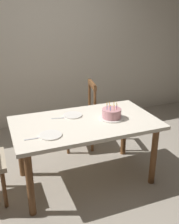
{
  "coord_description": "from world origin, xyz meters",
  "views": [
    {
      "loc": [
        -0.89,
        -2.41,
        1.87
      ],
      "look_at": [
        0.05,
        0.0,
        0.84
      ],
      "focal_mm": 41.71,
      "sensor_mm": 36.0,
      "label": 1
    }
  ],
  "objects": [
    {
      "name": "plate_far_side",
      "position": [
        -0.08,
        0.2,
        0.74
      ],
      "size": [
        0.22,
        0.22,
        0.01
      ],
      "primitive_type": "cylinder",
      "color": "white",
      "rests_on": "dining_table"
    },
    {
      "name": "chair_spindle_back",
      "position": [
        0.21,
        0.76,
        0.46
      ],
      "size": [
        0.51,
        0.51,
        0.95
      ],
      "color": "tan",
      "rests_on": "ground"
    },
    {
      "name": "plate_near_celebrant",
      "position": [
        -0.43,
        -0.2,
        0.74
      ],
      "size": [
        0.22,
        0.22,
        0.01
      ],
      "primitive_type": "cylinder",
      "color": "white",
      "rests_on": "dining_table"
    },
    {
      "name": "back_wall",
      "position": [
        0.0,
        1.85,
        1.3
      ],
      "size": [
        6.4,
        0.1,
        2.6
      ],
      "primitive_type": "cube",
      "color": "silver",
      "rests_on": "ground"
    },
    {
      "name": "ground",
      "position": [
        0.0,
        0.0,
        0.0
      ],
      "size": [
        6.4,
        6.4,
        0.0
      ],
      "primitive_type": "plane",
      "color": "#9E9384"
    },
    {
      "name": "fork_far_side",
      "position": [
        -0.24,
        0.18,
        0.74
      ],
      "size": [
        0.18,
        0.05,
        0.01
      ],
      "primitive_type": "cube",
      "rotation": [
        0.0,
        0.0,
        -0.18
      ],
      "color": "silver",
      "rests_on": "dining_table"
    },
    {
      "name": "fork_near_celebrant",
      "position": [
        -0.59,
        -0.21,
        0.74
      ],
      "size": [
        0.18,
        0.02,
        0.01
      ],
      "primitive_type": "cube",
      "rotation": [
        0.0,
        0.0,
        -0.03
      ],
      "color": "silver",
      "rests_on": "dining_table"
    },
    {
      "name": "dining_table",
      "position": [
        0.0,
        0.0,
        0.64
      ],
      "size": [
        1.56,
        0.89,
        0.74
      ],
      "color": "silver",
      "rests_on": "ground"
    },
    {
      "name": "birthday_cake",
      "position": [
        0.3,
        -0.03,
        0.79
      ],
      "size": [
        0.28,
        0.28,
        0.18
      ],
      "color": "silver",
      "rests_on": "dining_table"
    }
  ]
}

